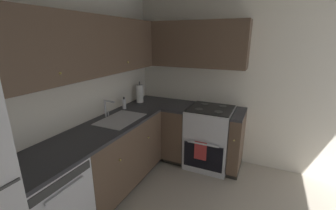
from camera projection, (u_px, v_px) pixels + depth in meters
wall_back at (60, 101)px, 2.33m from camera, size 3.53×0.05×2.45m
wall_right at (254, 85)px, 3.13m from camera, size 0.05×3.62×2.45m
dishwasher at (44, 209)px, 1.93m from camera, size 0.60×0.63×0.85m
lower_cabinets_back at (115, 156)px, 2.80m from camera, size 1.39×0.62×0.85m
countertop_back at (113, 124)px, 2.67m from camera, size 2.59×0.60×0.03m
lower_cabinets_right at (196, 136)px, 3.37m from camera, size 0.62×1.11×0.85m
countertop_right at (197, 108)px, 3.24m from camera, size 0.60×1.11×0.03m
oven_range at (209, 137)px, 3.30m from camera, size 0.68×0.62×1.04m
upper_cabinets_back at (86, 46)px, 2.33m from camera, size 2.27×0.34×0.63m
upper_cabinets_right at (188, 44)px, 3.19m from camera, size 0.32×1.66×0.63m
sink at (121, 122)px, 2.77m from camera, size 0.59×0.40×0.10m
faucet at (107, 107)px, 2.81m from camera, size 0.07×0.16×0.22m
soap_bottle at (124, 104)px, 3.15m from camera, size 0.05×0.05×0.17m
paper_towel_roll at (140, 94)px, 3.46m from camera, size 0.11×0.11×0.34m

